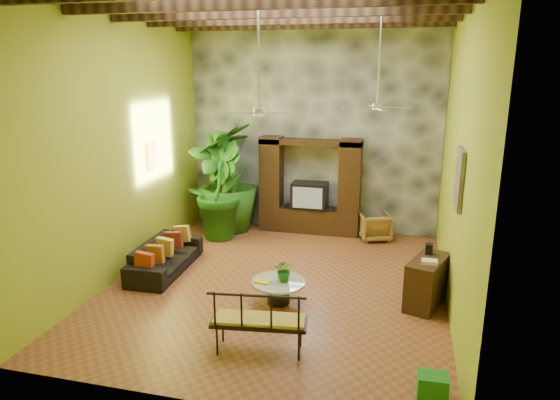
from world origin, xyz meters
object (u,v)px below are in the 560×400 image
(tall_plant_b, at_px, (218,189))
(green_bin, at_px, (432,387))
(tall_plant_a, at_px, (217,186))
(sofa, at_px, (165,256))
(coffee_table, at_px, (278,289))
(side_console, at_px, (427,282))
(ceiling_fan_front, at_px, (259,99))
(ceiling_fan_back, at_px, (378,95))
(iron_bench, at_px, (258,318))
(tall_plant_c, at_px, (228,177))
(wicker_armchair, at_px, (375,227))
(entertainment_center, at_px, (310,193))

(tall_plant_b, bearing_deg, green_bin, -47.10)
(tall_plant_a, bearing_deg, sofa, -94.32)
(coffee_table, height_order, side_console, side_console)
(ceiling_fan_front, relative_size, ceiling_fan_back, 1.00)
(ceiling_fan_back, relative_size, iron_bench, 1.34)
(tall_plant_b, bearing_deg, tall_plant_c, 84.98)
(coffee_table, xyz_separation_m, iron_bench, (0.10, -1.58, 0.29))
(wicker_armchair, xyz_separation_m, side_console, (1.07, -3.12, 0.10))
(tall_plant_c, bearing_deg, iron_bench, -66.20)
(coffee_table, bearing_deg, iron_bench, -86.24)
(entertainment_center, xyz_separation_m, side_console, (2.65, -3.32, -0.55))
(iron_bench, distance_m, green_bin, 2.41)
(coffee_table, bearing_deg, side_console, 12.69)
(green_bin, bearing_deg, wicker_armchair, 100.66)
(wicker_armchair, bearing_deg, ceiling_fan_back, 70.78)
(tall_plant_a, distance_m, green_bin, 7.14)
(ceiling_fan_front, height_order, side_console, ceiling_fan_front)
(ceiling_fan_front, relative_size, sofa, 0.91)
(entertainment_center, bearing_deg, iron_bench, -86.71)
(wicker_armchair, bearing_deg, tall_plant_b, -9.37)
(ceiling_fan_back, distance_m, coffee_table, 3.95)
(ceiling_fan_back, relative_size, green_bin, 5.15)
(sofa, xyz_separation_m, green_bin, (4.95, -2.81, -0.14))
(wicker_armchair, height_order, coffee_table, wicker_armchair)
(tall_plant_c, bearing_deg, ceiling_fan_front, -61.46)
(coffee_table, bearing_deg, entertainment_center, 93.10)
(entertainment_center, distance_m, wicker_armchair, 1.73)
(iron_bench, bearing_deg, wicker_armchair, 68.83)
(entertainment_center, xyz_separation_m, ceiling_fan_front, (-0.20, -3.54, 2.44))
(tall_plant_b, distance_m, iron_bench, 5.18)
(wicker_armchair, distance_m, tall_plant_b, 3.74)
(tall_plant_b, relative_size, green_bin, 6.34)
(tall_plant_a, xyz_separation_m, tall_plant_c, (0.16, 0.35, 0.14))
(tall_plant_a, xyz_separation_m, iron_bench, (2.43, -4.80, -0.63))
(tall_plant_b, distance_m, side_console, 5.32)
(side_console, bearing_deg, green_bin, -70.24)
(entertainment_center, xyz_separation_m, coffee_table, (0.21, -3.87, -0.71))
(wicker_armchair, xyz_separation_m, green_bin, (1.07, -5.67, -0.15))
(ceiling_fan_back, xyz_separation_m, coffee_table, (-1.39, -1.94, -3.15))
(ceiling_fan_front, height_order, iron_bench, ceiling_fan_front)
(entertainment_center, relative_size, green_bin, 6.65)
(tall_plant_b, bearing_deg, wicker_armchair, 10.39)
(entertainment_center, distance_m, tall_plant_b, 2.19)
(wicker_armchair, distance_m, iron_bench, 5.41)
(ceiling_fan_back, bearing_deg, tall_plant_c, 155.37)
(green_bin, bearing_deg, ceiling_fan_back, 104.95)
(ceiling_fan_back, relative_size, wicker_armchair, 2.73)
(ceiling_fan_back, relative_size, side_console, 1.80)
(ceiling_fan_back, height_order, green_bin, ceiling_fan_back)
(wicker_armchair, relative_size, side_console, 0.66)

